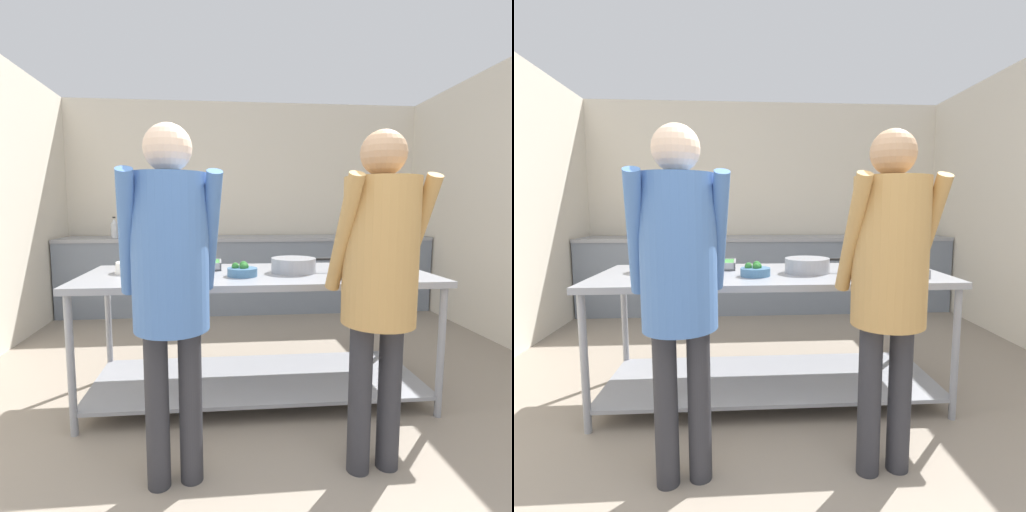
{
  "view_description": "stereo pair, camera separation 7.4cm",
  "coord_description": "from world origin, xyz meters",
  "views": [
    {
      "loc": [
        -0.38,
        -1.02,
        1.29
      ],
      "look_at": [
        -0.11,
        1.7,
        0.96
      ],
      "focal_mm": 28.0,
      "sensor_mm": 36.0,
      "label": 1
    },
    {
      "loc": [
        -0.3,
        -1.02,
        1.29
      ],
      "look_at": [
        -0.11,
        1.7,
        0.96
      ],
      "focal_mm": 28.0,
      "sensor_mm": 36.0,
      "label": 2
    }
  ],
  "objects": [
    {
      "name": "wall_rear",
      "position": [
        0.0,
        4.34,
        1.32
      ],
      "size": [
        4.69,
        0.06,
        2.65
      ],
      "color": "beige",
      "rests_on": "ground_plane"
    },
    {
      "name": "back_counter",
      "position": [
        -0.0,
        3.97,
        0.47
      ],
      "size": [
        4.53,
        0.65,
        0.93
      ],
      "color": "slate",
      "rests_on": "ground_plane"
    },
    {
      "name": "serving_counter",
      "position": [
        -0.11,
        1.6,
        0.58
      ],
      "size": [
        2.27,
        0.88,
        0.86
      ],
      "color": "gray",
      "rests_on": "ground_plane"
    },
    {
      "name": "plate_stack",
      "position": [
        -0.93,
        1.69,
        0.9
      ],
      "size": [
        0.27,
        0.27,
        0.07
      ],
      "color": "white",
      "rests_on": "serving_counter"
    },
    {
      "name": "serving_tray_roast",
      "position": [
        -0.56,
        1.82,
        0.89
      ],
      "size": [
        0.4,
        0.27,
        0.05
      ],
      "color": "gray",
      "rests_on": "serving_counter"
    },
    {
      "name": "broccoli_bowl",
      "position": [
        -0.22,
        1.48,
        0.89
      ],
      "size": [
        0.19,
        0.19,
        0.09
      ],
      "color": "#3D668C",
      "rests_on": "serving_counter"
    },
    {
      "name": "sauce_pan",
      "position": [
        0.13,
        1.58,
        0.91
      ],
      "size": [
        0.44,
        0.3,
        0.1
      ],
      "color": "gray",
      "rests_on": "serving_counter"
    },
    {
      "name": "serving_tray_vegetables",
      "position": [
        0.61,
        1.42,
        0.89
      ],
      "size": [
        0.45,
        0.27,
        0.05
      ],
      "color": "gray",
      "rests_on": "serving_counter"
    },
    {
      "name": "guest_serving_left",
      "position": [
        -0.59,
        0.75,
        1.02
      ],
      "size": [
        0.48,
        0.39,
        1.65
      ],
      "color": "#2D2D33",
      "rests_on": "ground_plane"
    },
    {
      "name": "guest_serving_right",
      "position": [
        0.38,
        0.77,
        1.01
      ],
      "size": [
        0.47,
        0.35,
        1.64
      ],
      "color": "#2D2D33",
      "rests_on": "ground_plane"
    },
    {
      "name": "water_bottle",
      "position": [
        -1.61,
        3.92,
        1.05
      ],
      "size": [
        0.08,
        0.08,
        0.25
      ],
      "color": "silver",
      "rests_on": "back_counter"
    }
  ]
}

